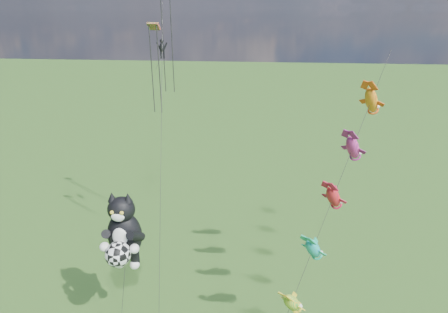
# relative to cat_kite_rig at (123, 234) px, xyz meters

# --- Properties ---
(cat_kite_rig) EXTENTS (2.67, 4.17, 11.18)m
(cat_kite_rig) POSITION_rel_cat_kite_rig_xyz_m (0.00, 0.00, 0.00)
(cat_kite_rig) COLOR brown
(cat_kite_rig) RESTS_ON ground
(fish_windsock_rig) EXTENTS (9.19, 13.19, 19.67)m
(fish_windsock_rig) POSITION_rel_cat_kite_rig_xyz_m (13.69, 1.21, 2.82)
(fish_windsock_rig) COLOR brown
(fish_windsock_rig) RESTS_ON ground
(parafoil_rig) EXTENTS (3.31, 17.35, 26.78)m
(parafoil_rig) POSITION_rel_cat_kite_rig_xyz_m (0.87, 9.72, 11.30)
(parafoil_rig) COLOR brown
(parafoil_rig) RESTS_ON ground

